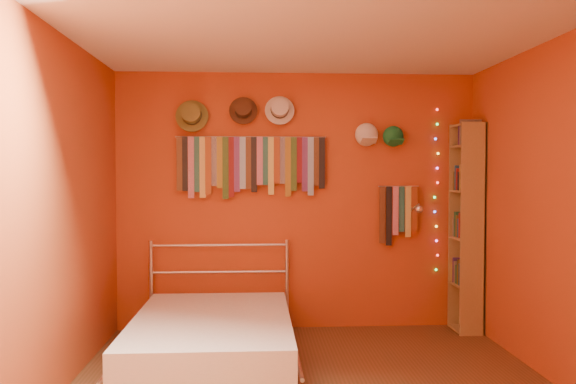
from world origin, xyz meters
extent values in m
cube|color=maroon|center=(0.00, 1.75, 1.25)|extent=(3.50, 0.02, 2.50)
cube|color=maroon|center=(1.75, 0.00, 1.25)|extent=(0.02, 3.50, 2.50)
cube|color=maroon|center=(-1.75, 0.00, 1.25)|extent=(0.02, 3.50, 2.50)
cube|color=white|center=(0.00, 0.00, 2.50)|extent=(3.50, 3.50, 0.02)
cylinder|color=silver|center=(-0.45, 1.70, 1.87)|extent=(1.45, 0.01, 0.01)
cube|color=#52321B|center=(-1.13, 1.69, 1.62)|extent=(0.06, 0.01, 0.52)
cube|color=black|center=(-1.08, 1.68, 1.61)|extent=(0.06, 0.01, 0.52)
cube|color=#A2516B|center=(-1.02, 1.68, 1.58)|extent=(0.06, 0.01, 0.59)
cube|color=#1B615A|center=(-0.97, 1.69, 1.61)|extent=(0.06, 0.01, 0.53)
cube|color=tan|center=(-0.91, 1.68, 1.58)|extent=(0.06, 0.01, 0.59)
cube|color=maroon|center=(-0.86, 1.68, 1.60)|extent=(0.06, 0.01, 0.55)
cube|color=#131555|center=(-0.80, 1.69, 1.64)|extent=(0.06, 0.01, 0.47)
cube|color=olive|center=(-0.75, 1.68, 1.63)|extent=(0.06, 0.01, 0.49)
cube|color=#27491D|center=(-0.69, 1.68, 1.57)|extent=(0.06, 0.01, 0.60)
cube|color=#5E0E0E|center=(-0.64, 1.69, 1.58)|extent=(0.06, 0.01, 0.58)
cube|color=#491B6E|center=(-0.58, 1.68, 1.61)|extent=(0.06, 0.01, 0.53)
cube|color=#7CB4DD|center=(-0.53, 1.68, 1.62)|extent=(0.06, 0.01, 0.50)
cube|color=#492718|center=(-0.47, 1.69, 1.62)|extent=(0.06, 0.01, 0.50)
cube|color=black|center=(-0.42, 1.68, 1.61)|extent=(0.06, 0.01, 0.53)
cube|color=#B0587C|center=(-0.36, 1.68, 1.64)|extent=(0.06, 0.01, 0.46)
cube|color=#195A59|center=(-0.31, 1.69, 1.64)|extent=(0.06, 0.01, 0.46)
cube|color=#C0C850|center=(-0.25, 1.68, 1.59)|extent=(0.06, 0.01, 0.56)
cube|color=maroon|center=(-0.20, 1.68, 1.65)|extent=(0.06, 0.01, 0.45)
cube|color=#131455|center=(-0.15, 1.69, 1.65)|extent=(0.06, 0.01, 0.45)
cube|color=brown|center=(-0.09, 1.68, 1.59)|extent=(0.06, 0.01, 0.58)
cube|color=#2E4E1F|center=(-0.04, 1.68, 1.61)|extent=(0.06, 0.01, 0.52)
cube|color=#5E0E14|center=(0.02, 1.69, 1.65)|extent=(0.06, 0.01, 0.44)
cube|color=#3A1860|center=(0.07, 1.68, 1.61)|extent=(0.06, 0.01, 0.53)
cube|color=#6C94C1|center=(0.13, 1.68, 1.59)|extent=(0.06, 0.01, 0.56)
cube|color=#4A2918|center=(0.18, 1.69, 1.64)|extent=(0.06, 0.01, 0.47)
cube|color=black|center=(0.24, 1.68, 1.62)|extent=(0.06, 0.01, 0.50)
cylinder|color=silver|center=(1.00, 1.70, 1.39)|extent=(0.40, 0.01, 0.01)
cube|color=#472317|center=(0.84, 1.69, 1.12)|extent=(0.06, 0.01, 0.56)
cube|color=black|center=(0.90, 1.68, 1.10)|extent=(0.06, 0.01, 0.58)
cube|color=#BF5F85|center=(0.96, 1.68, 1.16)|extent=(0.06, 0.01, 0.48)
cube|color=#1A565D|center=(1.03, 1.69, 1.17)|extent=(0.06, 0.01, 0.45)
cube|color=tan|center=(1.09, 1.68, 1.15)|extent=(0.06, 0.01, 0.50)
cube|color=maroon|center=(1.16, 1.68, 1.17)|extent=(0.06, 0.01, 0.44)
cylinder|color=olive|center=(-1.01, 1.69, 2.07)|extent=(0.31, 0.08, 0.31)
cylinder|color=olive|center=(-1.01, 1.64, 2.08)|extent=(0.18, 0.15, 0.20)
cylinder|color=#332314|center=(-1.01, 1.66, 2.08)|extent=(0.19, 0.06, 0.19)
cylinder|color=#432718|center=(-0.52, 1.69, 2.12)|extent=(0.27, 0.07, 0.27)
cylinder|color=#432718|center=(-0.52, 1.64, 2.14)|extent=(0.16, 0.13, 0.18)
cylinder|color=black|center=(-0.52, 1.67, 2.13)|extent=(0.17, 0.05, 0.17)
cylinder|color=silver|center=(-0.17, 1.69, 2.13)|extent=(0.28, 0.07, 0.28)
cylinder|color=silver|center=(-0.17, 1.64, 2.14)|extent=(0.17, 0.14, 0.19)
cylinder|color=black|center=(-0.17, 1.67, 2.13)|extent=(0.17, 0.06, 0.17)
ellipsoid|color=white|center=(0.68, 1.70, 1.90)|extent=(0.20, 0.15, 0.20)
cube|color=white|center=(0.68, 1.58, 1.84)|extent=(0.15, 0.11, 0.06)
ellipsoid|color=#1C803D|center=(0.94, 1.70, 1.88)|extent=(0.19, 0.14, 0.19)
cube|color=#1C803D|center=(0.94, 1.58, 1.83)|extent=(0.14, 0.10, 0.06)
sphere|color=#FF3333|center=(1.38, 1.71, 2.15)|extent=(0.02, 0.02, 0.02)
sphere|color=#33FF4C|center=(1.38, 1.71, 2.01)|extent=(0.02, 0.02, 0.02)
sphere|color=#4C66FF|center=(1.37, 1.71, 1.86)|extent=(0.02, 0.02, 0.02)
sphere|color=yellow|center=(1.39, 1.71, 1.72)|extent=(0.02, 0.02, 0.02)
sphere|color=#FF4CCC|center=(1.39, 1.71, 1.57)|extent=(0.02, 0.02, 0.02)
sphere|color=#FF3333|center=(1.39, 1.71, 1.43)|extent=(0.02, 0.02, 0.02)
sphere|color=#33FF4C|center=(1.36, 1.71, 1.29)|extent=(0.02, 0.02, 0.02)
sphere|color=#4C66FF|center=(1.36, 1.71, 1.14)|extent=(0.02, 0.02, 0.02)
sphere|color=yellow|center=(1.38, 1.71, 1.00)|extent=(0.02, 0.02, 0.02)
sphere|color=#FF4CCC|center=(1.38, 1.71, 0.85)|extent=(0.02, 0.02, 0.02)
sphere|color=#FF3333|center=(1.40, 1.71, 0.71)|extent=(0.02, 0.02, 0.02)
sphere|color=#33FF4C|center=(1.38, 1.71, 0.57)|extent=(0.02, 0.02, 0.02)
cylinder|color=silver|center=(1.13, 1.73, 1.16)|extent=(0.04, 0.03, 0.04)
cylinder|color=silver|center=(1.13, 1.60, 1.20)|extent=(0.02, 0.27, 0.09)
sphere|color=white|center=(1.13, 1.46, 1.18)|extent=(0.08, 0.08, 0.08)
cube|color=olive|center=(1.62, 1.37, 1.00)|extent=(0.24, 0.02, 2.00)
cube|color=olive|center=(1.62, 1.69, 1.00)|extent=(0.24, 0.02, 2.00)
cube|color=olive|center=(1.74, 1.53, 1.00)|extent=(0.02, 0.34, 2.00)
cube|color=olive|center=(1.62, 1.53, 0.02)|extent=(0.24, 0.32, 0.02)
cube|color=olive|center=(1.62, 1.53, 0.45)|extent=(0.24, 0.32, 0.02)
cube|color=olive|center=(1.62, 1.53, 0.90)|extent=(0.24, 0.32, 0.02)
cube|color=olive|center=(1.62, 1.53, 1.35)|extent=(0.24, 0.32, 0.02)
cube|color=olive|center=(1.62, 1.53, 1.78)|extent=(0.24, 0.32, 0.02)
cube|color=olive|center=(1.62, 1.53, 1.98)|extent=(0.24, 0.32, 0.02)
cylinder|color=silver|center=(-1.40, 1.65, 0.44)|extent=(0.03, 0.03, 0.88)
cylinder|color=silver|center=(-0.10, 1.65, 0.44)|extent=(0.03, 0.03, 0.88)
cylinder|color=silver|center=(-0.75, 1.65, 0.32)|extent=(1.30, 0.02, 0.02)
cylinder|color=silver|center=(-0.75, 1.65, 0.58)|extent=(1.30, 0.02, 0.02)
cylinder|color=silver|center=(-0.75, 1.65, 0.84)|extent=(1.30, 0.02, 0.02)
cube|color=silver|center=(-0.75, 0.72, 0.21)|extent=(1.24, 1.76, 0.35)
cylinder|color=silver|center=(-1.40, 0.72, 0.19)|extent=(0.03, 1.76, 0.03)
cylinder|color=silver|center=(-0.10, 0.72, 0.19)|extent=(0.03, 1.76, 0.03)
camera|label=1|loc=(-0.40, -3.73, 1.53)|focal=35.00mm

